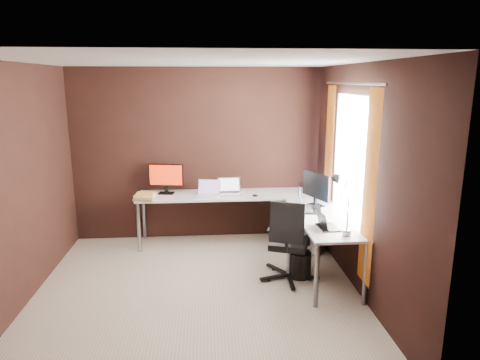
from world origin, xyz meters
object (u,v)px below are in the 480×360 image
object	(u,v)px
laptop_black_small	(326,224)
book_stack	(145,196)
drawer_pedestal	(301,229)
laptop_white	(209,192)
monitor_right	(316,187)
laptop_silver	(229,190)
laptop_black_big	(306,205)
office_chair	(288,256)
desk_lamp	(341,197)
monitor_left	(166,177)
wastebasket	(300,264)

from	to	relation	value
laptop_black_small	book_stack	xyz separation A→B (m)	(-2.13, 1.33, -0.00)
drawer_pedestal	laptop_white	size ratio (longest dim) A/B	1.64
laptop_white	monitor_right	bearing A→B (deg)	-10.27
laptop_silver	book_stack	bearing A→B (deg)	-170.17
laptop_silver	book_stack	world-z (taller)	laptop_silver
laptop_black_big	office_chair	bearing A→B (deg)	157.51
laptop_silver	laptop_black_small	distance (m)	1.84
desk_lamp	office_chair	bearing A→B (deg)	156.96
monitor_left	laptop_white	size ratio (longest dim) A/B	1.35
laptop_white	laptop_silver	world-z (taller)	laptop_silver
laptop_white	laptop_silver	bearing A→B (deg)	31.79
laptop_black_big	desk_lamp	distance (m)	0.95
book_stack	monitor_right	bearing A→B (deg)	-12.18
book_stack	laptop_white	bearing A→B (deg)	8.88
laptop_black_big	office_chair	distance (m)	0.71
laptop_black_small	wastebasket	world-z (taller)	laptop_black_small
monitor_left	wastebasket	bearing A→B (deg)	-28.83
wastebasket	laptop_black_big	bearing A→B (deg)	68.82
drawer_pedestal	laptop_silver	xyz separation A→B (m)	(-0.98, 0.38, 0.48)
drawer_pedestal	office_chair	world-z (taller)	office_chair
laptop_silver	monitor_left	bearing A→B (deg)	174.20
drawer_pedestal	office_chair	xyz separation A→B (m)	(-0.36, -0.90, -0.01)
monitor_left	wastebasket	xyz separation A→B (m)	(1.67, -1.30, -0.82)
office_chair	wastebasket	xyz separation A→B (m)	(0.15, 0.05, -0.13)
laptop_silver	laptop_black_small	size ratio (longest dim) A/B	1.10
wastebasket	laptop_black_small	bearing A→B (deg)	-59.56
monitor_left	book_stack	size ratio (longest dim) A/B	1.49
laptop_white	office_chair	distance (m)	1.58
wastebasket	laptop_white	bearing A→B (deg)	133.52
monitor_right	desk_lamp	distance (m)	1.04
laptop_silver	laptop_black_big	bearing A→B (deg)	-45.06
laptop_black_big	laptop_black_small	world-z (taller)	laptop_black_big
monitor_right	laptop_silver	world-z (taller)	monitor_right
drawer_pedestal	wastebasket	world-z (taller)	drawer_pedestal
drawer_pedestal	laptop_black_small	bearing A→B (deg)	-90.28
laptop_white	drawer_pedestal	bearing A→B (deg)	1.36
book_stack	wastebasket	size ratio (longest dim) A/B	1.05
desk_lamp	office_chair	world-z (taller)	desk_lamp
monitor_right	drawer_pedestal	bearing A→B (deg)	-6.63
laptop_black_small	desk_lamp	bearing A→B (deg)	-158.50
drawer_pedestal	desk_lamp	bearing A→B (deg)	-86.48
laptop_black_big	laptop_black_small	distance (m)	0.70
monitor_left	laptop_white	distance (m)	0.65
drawer_pedestal	desk_lamp	size ratio (longest dim) A/B	0.94
book_stack	monitor_left	bearing A→B (deg)	48.95
office_chair	monitor_left	bearing A→B (deg)	158.34
monitor_left	laptop_white	world-z (taller)	monitor_left
drawer_pedestal	laptop_white	bearing A→B (deg)	167.45
monitor_left	book_stack	bearing A→B (deg)	-122.10
drawer_pedestal	monitor_left	size ratio (longest dim) A/B	1.22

